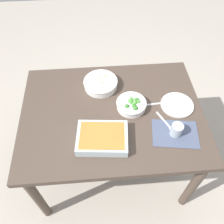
{
  "coord_description": "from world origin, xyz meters",
  "views": [
    {
      "loc": [
        0.08,
        0.97,
        1.99
      ],
      "look_at": [
        0.0,
        0.0,
        0.74
      ],
      "focal_mm": 38.45,
      "sensor_mm": 36.0,
      "label": 1
    }
  ],
  "objects_px": {
    "broccoli_bowl": "(132,104)",
    "baking_dish": "(102,138)",
    "stew_bowl": "(101,83)",
    "side_plate": "(177,105)",
    "drink_cup": "(176,130)",
    "spoon_by_stew": "(103,90)",
    "spoon_spare": "(167,124)",
    "spoon_by_broccoli": "(151,104)"
  },
  "relations": [
    {
      "from": "side_plate",
      "to": "spoon_spare",
      "type": "distance_m",
      "value": 0.18
    },
    {
      "from": "spoon_by_stew",
      "to": "spoon_spare",
      "type": "relative_size",
      "value": 1.03
    },
    {
      "from": "stew_bowl",
      "to": "broccoli_bowl",
      "type": "distance_m",
      "value": 0.29
    },
    {
      "from": "broccoli_bowl",
      "to": "baking_dish",
      "type": "bearing_deg",
      "value": 49.56
    },
    {
      "from": "broccoli_bowl",
      "to": "drink_cup",
      "type": "xyz_separation_m",
      "value": [
        -0.24,
        0.23,
        0.01
      ]
    },
    {
      "from": "broccoli_bowl",
      "to": "spoon_spare",
      "type": "relative_size",
      "value": 1.2
    },
    {
      "from": "drink_cup",
      "to": "spoon_spare",
      "type": "relative_size",
      "value": 0.51
    },
    {
      "from": "spoon_by_broccoli",
      "to": "drink_cup",
      "type": "bearing_deg",
      "value": 113.82
    },
    {
      "from": "broccoli_bowl",
      "to": "baking_dish",
      "type": "relative_size",
      "value": 0.62
    },
    {
      "from": "spoon_by_broccoli",
      "to": "spoon_by_stew",
      "type": "bearing_deg",
      "value": -26.66
    },
    {
      "from": "spoon_by_broccoli",
      "to": "spoon_spare",
      "type": "xyz_separation_m",
      "value": [
        -0.07,
        0.17,
        0.0
      ]
    },
    {
      "from": "broccoli_bowl",
      "to": "baking_dish",
      "type": "xyz_separation_m",
      "value": [
        0.21,
        0.24,
        0.0
      ]
    },
    {
      "from": "stew_bowl",
      "to": "spoon_by_broccoli",
      "type": "xyz_separation_m",
      "value": [
        -0.33,
        0.2,
        -0.03
      ]
    },
    {
      "from": "spoon_spare",
      "to": "side_plate",
      "type": "bearing_deg",
      "value": -123.97
    },
    {
      "from": "spoon_by_stew",
      "to": "stew_bowl",
      "type": "bearing_deg",
      "value": -71.66
    },
    {
      "from": "drink_cup",
      "to": "spoon_by_broccoli",
      "type": "height_order",
      "value": "drink_cup"
    },
    {
      "from": "spoon_by_stew",
      "to": "spoon_spare",
      "type": "height_order",
      "value": "same"
    },
    {
      "from": "stew_bowl",
      "to": "spoon_by_stew",
      "type": "height_order",
      "value": "stew_bowl"
    },
    {
      "from": "stew_bowl",
      "to": "spoon_by_broccoli",
      "type": "distance_m",
      "value": 0.38
    },
    {
      "from": "baking_dish",
      "to": "broccoli_bowl",
      "type": "bearing_deg",
      "value": -130.44
    },
    {
      "from": "broccoli_bowl",
      "to": "baking_dish",
      "type": "height_order",
      "value": "broccoli_bowl"
    },
    {
      "from": "drink_cup",
      "to": "side_plate",
      "type": "distance_m",
      "value": 0.23
    },
    {
      "from": "drink_cup",
      "to": "spoon_by_stew",
      "type": "bearing_deg",
      "value": -43.49
    },
    {
      "from": "baking_dish",
      "to": "spoon_by_stew",
      "type": "relative_size",
      "value": 1.86
    },
    {
      "from": "drink_cup",
      "to": "spoon_by_stew",
      "type": "height_order",
      "value": "drink_cup"
    },
    {
      "from": "spoon_spare",
      "to": "baking_dish",
      "type": "bearing_deg",
      "value": 11.58
    },
    {
      "from": "broccoli_bowl",
      "to": "spoon_by_stew",
      "type": "relative_size",
      "value": 1.16
    },
    {
      "from": "side_plate",
      "to": "spoon_spare",
      "type": "xyz_separation_m",
      "value": [
        0.1,
        0.15,
        -0.0
      ]
    },
    {
      "from": "broccoli_bowl",
      "to": "spoon_by_stew",
      "type": "distance_m",
      "value": 0.25
    },
    {
      "from": "stew_bowl",
      "to": "drink_cup",
      "type": "xyz_separation_m",
      "value": [
        -0.43,
        0.44,
        0.01
      ]
    },
    {
      "from": "drink_cup",
      "to": "spoon_by_broccoli",
      "type": "bearing_deg",
      "value": -66.18
    },
    {
      "from": "baking_dish",
      "to": "spoon_by_broccoli",
      "type": "height_order",
      "value": "baking_dish"
    },
    {
      "from": "drink_cup",
      "to": "spoon_spare",
      "type": "xyz_separation_m",
      "value": [
        0.03,
        -0.07,
        -0.03
      ]
    },
    {
      "from": "spoon_by_stew",
      "to": "baking_dish",
      "type": "bearing_deg",
      "value": 86.14
    },
    {
      "from": "drink_cup",
      "to": "spoon_by_stew",
      "type": "xyz_separation_m",
      "value": [
        0.42,
        -0.4,
        -0.03
      ]
    },
    {
      "from": "stew_bowl",
      "to": "side_plate",
      "type": "relative_size",
      "value": 1.1
    },
    {
      "from": "drink_cup",
      "to": "baking_dish",
      "type": "bearing_deg",
      "value": 1.69
    },
    {
      "from": "stew_bowl",
      "to": "spoon_by_broccoli",
      "type": "height_order",
      "value": "stew_bowl"
    },
    {
      "from": "baking_dish",
      "to": "spoon_by_broccoli",
      "type": "distance_m",
      "value": 0.43
    },
    {
      "from": "baking_dish",
      "to": "spoon_by_stew",
      "type": "xyz_separation_m",
      "value": [
        -0.03,
        -0.41,
        -0.03
      ]
    },
    {
      "from": "side_plate",
      "to": "drink_cup",
      "type": "bearing_deg",
      "value": 73.08
    },
    {
      "from": "stew_bowl",
      "to": "baking_dish",
      "type": "distance_m",
      "value": 0.45
    }
  ]
}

